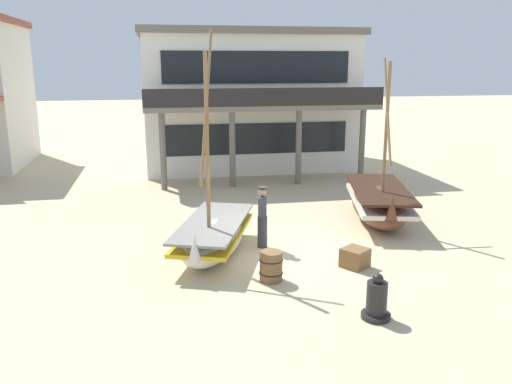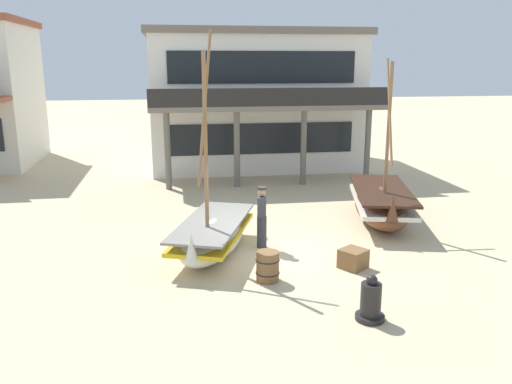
# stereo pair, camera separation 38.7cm
# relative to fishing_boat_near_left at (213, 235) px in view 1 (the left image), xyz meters

# --- Properties ---
(ground_plane) EXTENTS (120.00, 120.00, 0.00)m
(ground_plane) POSITION_rel_fishing_boat_near_left_xyz_m (1.28, -0.16, -0.51)
(ground_plane) COLOR #CCB78E
(fishing_boat_near_left) EXTENTS (2.63, 4.07, 5.67)m
(fishing_boat_near_left) POSITION_rel_fishing_boat_near_left_xyz_m (0.00, 0.00, 0.00)
(fishing_boat_near_left) COLOR silver
(fishing_boat_near_left) RESTS_ON ground
(fishing_boat_centre_large) EXTENTS (2.58, 4.49, 5.00)m
(fishing_boat_centre_large) POSITION_rel_fishing_boat_near_left_xyz_m (5.42, 1.94, 0.10)
(fishing_boat_centre_large) COLOR brown
(fishing_boat_centre_large) RESTS_ON ground
(fisherman_by_hull) EXTENTS (0.29, 0.40, 1.68)m
(fisherman_by_hull) POSITION_rel_fishing_boat_near_left_xyz_m (1.35, 0.24, 0.33)
(fisherman_by_hull) COLOR #33333D
(fisherman_by_hull) RESTS_ON ground
(capstan_winch) EXTENTS (0.58, 0.58, 0.93)m
(capstan_winch) POSITION_rel_fishing_boat_near_left_xyz_m (2.74, -4.16, -0.13)
(capstan_winch) COLOR black
(capstan_winch) RESTS_ON ground
(wooden_barrel) EXTENTS (0.56, 0.56, 0.70)m
(wooden_barrel) POSITION_rel_fishing_boat_near_left_xyz_m (1.11, -1.99, -0.16)
(wooden_barrel) COLOR brown
(wooden_barrel) RESTS_ON ground
(cargo_crate) EXTENTS (0.79, 0.79, 0.47)m
(cargo_crate) POSITION_rel_fishing_boat_near_left_xyz_m (3.30, -1.56, -0.27)
(cargo_crate) COLOR brown
(cargo_crate) RESTS_ON ground
(harbor_building_main) EXTENTS (9.90, 8.76, 6.34)m
(harbor_building_main) POSITION_rel_fishing_boat_near_left_xyz_m (2.92, 12.47, 2.67)
(harbor_building_main) COLOR white
(harbor_building_main) RESTS_ON ground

